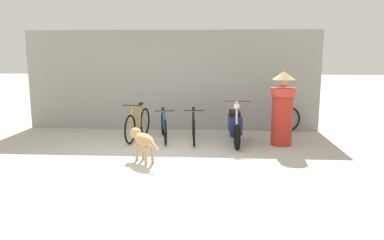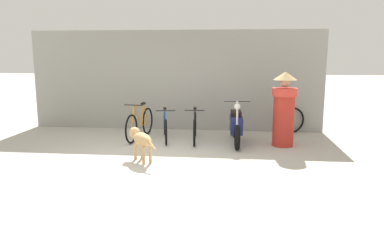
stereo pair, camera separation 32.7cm
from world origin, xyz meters
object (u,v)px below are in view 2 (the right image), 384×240
object	(u,v)px
bicycle_1	(165,126)
bicycle_2	(195,127)
spare_tire_left	(292,120)
motorcycle	(236,126)
person_in_robes	(284,108)
bicycle_0	(140,124)
stray_dog	(141,139)

from	to	relation	value
bicycle_1	bicycle_2	size ratio (longest dim) A/B	0.98
bicycle_2	spare_tire_left	size ratio (longest dim) A/B	2.40
spare_tire_left	motorcycle	bearing A→B (deg)	-139.11
bicycle_2	motorcycle	distance (m)	1.00
spare_tire_left	person_in_robes	bearing A→B (deg)	-106.30
bicycle_0	stray_dog	xyz separation A→B (m)	(0.49, -1.89, 0.06)
bicycle_0	person_in_robes	xyz separation A→B (m)	(3.43, -0.38, 0.50)
bicycle_2	person_in_robes	bearing A→B (deg)	78.14
bicycle_2	motorcycle	size ratio (longest dim) A/B	0.89
stray_dog	spare_tire_left	xyz separation A→B (m)	(3.36, 2.94, -0.08)
bicycle_0	stray_dog	distance (m)	1.96
bicycle_0	bicycle_1	world-z (taller)	bicycle_0
stray_dog	bicycle_2	bearing A→B (deg)	-64.97
bicycle_1	bicycle_2	world-z (taller)	bicycle_2
person_in_robes	spare_tire_left	distance (m)	1.57
bicycle_1	stray_dog	size ratio (longest dim) A/B	1.82
bicycle_1	person_in_robes	xyz separation A→B (m)	(2.78, -0.32, 0.54)
bicycle_0	spare_tire_left	bearing A→B (deg)	112.82
bicycle_0	bicycle_2	xyz separation A→B (m)	(1.38, -0.11, -0.03)
stray_dog	person_in_robes	world-z (taller)	person_in_robes
bicycle_0	motorcycle	world-z (taller)	motorcycle
motorcycle	spare_tire_left	size ratio (longest dim) A/B	2.68
spare_tire_left	bicycle_2	bearing A→B (deg)	-154.84
bicycle_0	motorcycle	bearing A→B (deg)	91.85
bicycle_0	spare_tire_left	xyz separation A→B (m)	(3.85, 1.05, -0.02)
bicycle_1	person_in_robes	size ratio (longest dim) A/B	0.96
spare_tire_left	stray_dog	bearing A→B (deg)	-138.84
bicycle_1	stray_dog	xyz separation A→B (m)	(-0.16, -1.83, 0.10)
motorcycle	person_in_robes	xyz separation A→B (m)	(1.07, -0.14, 0.46)
bicycle_0	stray_dog	bearing A→B (deg)	22.10
bicycle_0	spare_tire_left	distance (m)	3.99
bicycle_1	person_in_robes	distance (m)	2.85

